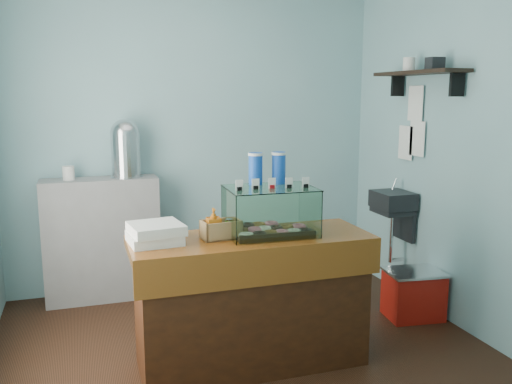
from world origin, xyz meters
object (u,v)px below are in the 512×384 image
object	(u,v)px
counter	(252,300)
red_cooler	(413,294)
coffee_urn	(125,147)
display_case	(269,209)

from	to	relation	value
counter	red_cooler	distance (m)	1.57
counter	coffee_urn	size ratio (longest dim) A/B	3.11
display_case	coffee_urn	size ratio (longest dim) A/B	1.16
counter	coffee_urn	xyz separation A→B (m)	(-0.66, 1.57, 0.91)
counter	red_cooler	world-z (taller)	counter
counter	red_cooler	xyz separation A→B (m)	(1.51, 0.33, -0.26)
red_cooler	counter	bearing A→B (deg)	-160.67
counter	display_case	world-z (taller)	display_case
coffee_urn	display_case	bearing A→B (deg)	-62.18
display_case	coffee_urn	bearing A→B (deg)	119.89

